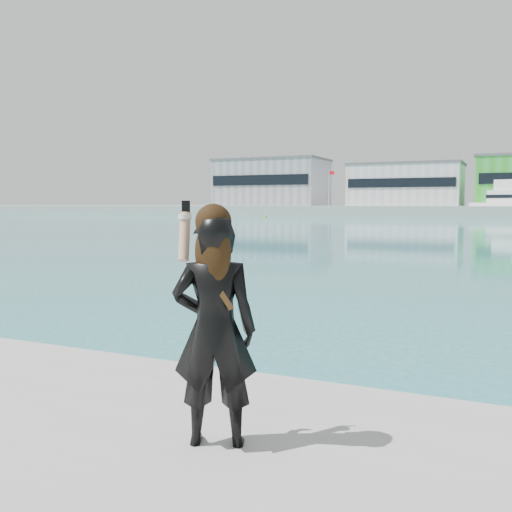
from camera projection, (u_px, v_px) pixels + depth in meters
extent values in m
cube|color=#9E9E99|center=(512.00, 211.00, 122.04)|extent=(320.00, 40.00, 2.00)
cube|color=gray|center=(272.00, 183.00, 142.44)|extent=(26.00, 16.00, 11.00)
cube|color=black|center=(259.00, 180.00, 135.06)|extent=(24.70, 0.20, 2.42)
cube|color=#59595B|center=(272.00, 160.00, 141.91)|extent=(26.52, 16.32, 0.50)
cube|color=silver|center=(406.00, 186.00, 128.85)|extent=(24.00, 15.00, 9.00)
cube|color=black|center=(400.00, 183.00, 121.93)|extent=(22.80, 0.20, 1.98)
cube|color=#59595B|center=(407.00, 165.00, 128.41)|extent=(24.48, 15.30, 0.50)
cylinder|color=silver|center=(329.00, 188.00, 129.19)|extent=(0.16, 0.16, 8.00)
cube|color=red|center=(332.00, 173.00, 128.63)|extent=(1.20, 0.04, 0.80)
sphere|color=yellow|center=(266.00, 217.00, 106.88)|extent=(0.50, 0.50, 0.50)
imported|color=black|center=(214.00, 331.00, 3.99)|extent=(0.70, 0.59, 1.64)
sphere|color=black|center=(213.00, 222.00, 3.90)|extent=(0.25, 0.25, 0.25)
ellipsoid|color=black|center=(213.00, 253.00, 3.87)|extent=(0.27, 0.14, 0.44)
cylinder|color=tan|center=(184.00, 237.00, 4.04)|extent=(0.14, 0.21, 0.35)
cylinder|color=white|center=(185.00, 217.00, 4.07)|extent=(0.10, 0.10, 0.03)
cube|color=black|center=(186.00, 209.00, 4.10)|extent=(0.06, 0.04, 0.12)
cube|color=#4C2D14|center=(217.00, 286.00, 3.88)|extent=(0.22, 0.10, 0.33)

